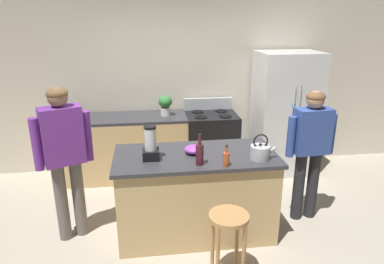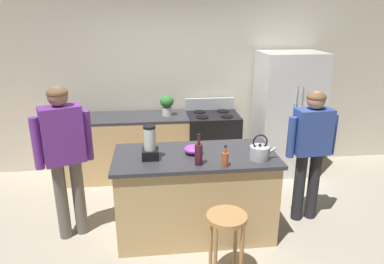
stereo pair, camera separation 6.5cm
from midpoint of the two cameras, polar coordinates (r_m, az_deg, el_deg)
The scene contains 15 objects.
ground_plane at distance 4.16m, azimuth 0.96°, elevation -15.82°, with size 14.00×14.00×0.00m, color #B2A893.
back_wall at distance 5.46m, azimuth -1.67°, elevation 8.06°, with size 8.00×0.10×2.70m, color beige.
kitchen_island at distance 3.91m, azimuth 1.00°, elevation -10.07°, with size 1.72×0.83×0.94m.
back_counter_run at distance 5.30m, azimuth -9.85°, elevation -2.41°, with size 2.00×0.64×0.94m.
refrigerator at distance 5.50m, azimuth 15.58°, elevation 2.86°, with size 0.90×0.73×1.84m.
stove_range at distance 5.34m, azimuth 3.67°, elevation -1.87°, with size 0.76×0.65×1.12m.
person_by_island_left at distance 3.85m, azimuth -19.66°, elevation -2.74°, with size 0.58×0.36×1.68m.
person_by_sink_right at distance 4.20m, azimuth 19.25°, elevation -1.96°, with size 0.60×0.25×1.56m.
bar_stool at distance 3.24m, azimuth 6.22°, elevation -15.62°, with size 0.36×0.36×0.68m.
potted_plant at distance 5.10m, azimuth -3.76°, elevation 4.61°, with size 0.20×0.20×0.30m.
blender_appliance at distance 3.56m, azimuth -6.35°, elevation -2.13°, with size 0.17×0.17×0.35m.
bottle_wine at distance 3.42m, azimuth 1.68°, elevation -3.54°, with size 0.08×0.08×0.32m.
bottle_cooking_sauce at distance 3.41m, azimuth 5.98°, elevation -4.36°, with size 0.06×0.06×0.22m.
mixing_bowl at distance 3.71m, azimuth 0.71°, elevation -2.86°, with size 0.20×0.20×0.09m, color purple.
tea_kettle at distance 3.63m, azimuth 11.49°, elevation -3.22°, with size 0.28×0.20×0.27m.
Camera 2 is at (-0.43, -3.40, 2.35)m, focal length 32.71 mm.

